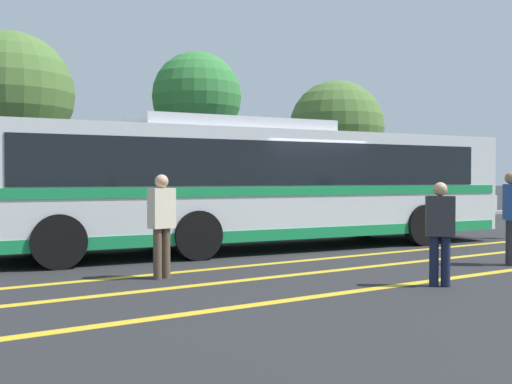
{
  "coord_description": "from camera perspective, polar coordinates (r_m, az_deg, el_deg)",
  "views": [
    {
      "loc": [
        -8.3,
        -11.2,
        1.64
      ],
      "look_at": [
        -0.8,
        0.49,
        1.32
      ],
      "focal_mm": 42.0,
      "sensor_mm": 36.0,
      "label": 1
    }
  ],
  "objects": [
    {
      "name": "transit_bus",
      "position": [
        13.88,
        -0.05,
        0.92
      ],
      "size": [
        13.21,
        3.87,
        2.96
      ],
      "rotation": [
        0.0,
        0.0,
        -1.68
      ],
      "color": "silver",
      "rests_on": "ground_plane"
    },
    {
      "name": "parked_car_1",
      "position": [
        16.01,
        -20.99,
        -2.04
      ],
      "size": [
        4.02,
        1.87,
        1.46
      ],
      "rotation": [
        0.0,
        0.0,
        -1.6
      ],
      "color": "#335B33",
      "rests_on": "ground_plane"
    },
    {
      "name": "tree_3",
      "position": [
        21.5,
        -22.27,
        8.66
      ],
      "size": [
        4.04,
        4.04,
        6.46
      ],
      "color": "#513823",
      "rests_on": "ground_plane"
    },
    {
      "name": "lane_strip_2",
      "position": [
        10.05,
        16.34,
        -8.13
      ],
      "size": [
        32.73,
        0.2,
        0.01
      ],
      "primitive_type": "cube",
      "rotation": [
        0.0,
        0.0,
        1.57
      ],
      "color": "gold",
      "rests_on": "ground_plane"
    },
    {
      "name": "parked_car_3",
      "position": [
        21.24,
        7.86,
        -0.99
      ],
      "size": [
        4.39,
        2.01,
        1.6
      ],
      "rotation": [
        0.0,
        0.0,
        1.61
      ],
      "color": "#335B33",
      "rests_on": "ground_plane"
    },
    {
      "name": "tree_0",
      "position": [
        29.04,
        7.67,
        6.03
      ],
      "size": [
        4.53,
        4.53,
        6.31
      ],
      "color": "#513823",
      "rests_on": "ground_plane"
    },
    {
      "name": "curb_strip",
      "position": [
        18.87,
        -9.16,
        -3.47
      ],
      "size": [
        40.73,
        0.36,
        0.15
      ],
      "primitive_type": "cube",
      "color": "#99999E",
      "rests_on": "ground_plane"
    },
    {
      "name": "tree_1",
      "position": [
        22.38,
        -5.67,
        8.96
      ],
      "size": [
        3.28,
        3.28,
        6.29
      ],
      "color": "#513823",
      "rests_on": "ground_plane"
    },
    {
      "name": "lane_strip_0",
      "position": [
        12.2,
        5.62,
        -6.42
      ],
      "size": [
        32.73,
        0.2,
        0.01
      ],
      "primitive_type": "cube",
      "rotation": [
        0.0,
        0.0,
        1.57
      ],
      "color": "gold",
      "rests_on": "ground_plane"
    },
    {
      "name": "pedestrian_1",
      "position": [
        9.9,
        -8.97,
        -2.59
      ],
      "size": [
        0.46,
        0.3,
        1.71
      ],
      "rotation": [
        0.0,
        0.0,
        3.36
      ],
      "color": "brown",
      "rests_on": "ground_plane"
    },
    {
      "name": "pedestrian_2",
      "position": [
        9.5,
        17.12,
        -3.27
      ],
      "size": [
        0.46,
        0.45,
        1.58
      ],
      "rotation": [
        0.0,
        0.0,
        2.38
      ],
      "color": "#191E38",
      "rests_on": "ground_plane"
    },
    {
      "name": "parked_car_2",
      "position": [
        18.1,
        -3.71,
        -1.68
      ],
      "size": [
        4.53,
        2.03,
        1.35
      ],
      "rotation": [
        0.0,
        0.0,
        1.65
      ],
      "color": "silver",
      "rests_on": "ground_plane"
    },
    {
      "name": "pedestrian_0",
      "position": [
        12.29,
        23.1,
        -1.75
      ],
      "size": [
        0.45,
        0.45,
        1.76
      ],
      "rotation": [
        0.0,
        0.0,
        3.94
      ],
      "color": "#2D2D33",
      "rests_on": "ground_plane"
    },
    {
      "name": "parked_car_4",
      "position": [
        25.05,
        17.61,
        -0.83
      ],
      "size": [
        4.42,
        2.16,
        1.46
      ],
      "rotation": [
        0.0,
        0.0,
        1.63
      ],
      "color": "silver",
      "rests_on": "ground_plane"
    },
    {
      "name": "ground_plane",
      "position": [
        14.04,
        3.86,
        -5.41
      ],
      "size": [
        220.0,
        220.0,
        0.0
      ],
      "primitive_type": "plane",
      "color": "#262628"
    },
    {
      "name": "lane_strip_1",
      "position": [
        11.21,
        9.83,
        -7.12
      ],
      "size": [
        32.73,
        0.2,
        0.01
      ],
      "primitive_type": "cube",
      "rotation": [
        0.0,
        0.0,
        1.57
      ],
      "color": "gold",
      "rests_on": "ground_plane"
    }
  ]
}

